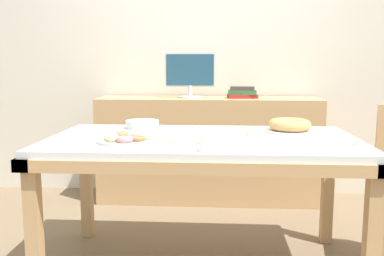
% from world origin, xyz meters
% --- Properties ---
extents(wall_back, '(8.00, 0.10, 2.60)m').
position_xyz_m(wall_back, '(0.00, 1.57, 1.30)').
color(wall_back, silver).
rests_on(wall_back, ground).
extents(dining_table, '(1.74, 0.96, 0.77)m').
position_xyz_m(dining_table, '(0.00, 0.00, 0.68)').
color(dining_table, silver).
rests_on(dining_table, ground).
extents(sideboard, '(1.87, 0.44, 0.89)m').
position_xyz_m(sideboard, '(0.00, 1.27, 0.45)').
color(sideboard, tan).
rests_on(sideboard, ground).
extents(computer_monitor, '(0.42, 0.20, 0.38)m').
position_xyz_m(computer_monitor, '(-0.16, 1.27, 1.08)').
color(computer_monitor, silver).
rests_on(computer_monitor, sideboard).
extents(book_stack, '(0.26, 0.19, 0.10)m').
position_xyz_m(book_stack, '(0.28, 1.27, 0.94)').
color(book_stack, maroon).
rests_on(book_stack, sideboard).
extents(cake_chocolate_round, '(0.31, 0.31, 0.08)m').
position_xyz_m(cake_chocolate_round, '(0.51, 0.22, 0.81)').
color(cake_chocolate_round, silver).
rests_on(cake_chocolate_round, dining_table).
extents(pastry_platter, '(0.33, 0.33, 0.04)m').
position_xyz_m(pastry_platter, '(-0.39, -0.17, 0.79)').
color(pastry_platter, silver).
rests_on(pastry_platter, dining_table).
extents(plate_stack, '(0.21, 0.21, 0.05)m').
position_xyz_m(plate_stack, '(-0.40, 0.31, 0.80)').
color(plate_stack, silver).
rests_on(plate_stack, dining_table).
extents(tealight_near_front, '(0.04, 0.04, 0.04)m').
position_xyz_m(tealight_near_front, '(-0.14, -0.28, 0.78)').
color(tealight_near_front, silver).
rests_on(tealight_near_front, dining_table).
extents(tealight_right_edge, '(0.04, 0.04, 0.04)m').
position_xyz_m(tealight_right_edge, '(0.01, -0.39, 0.78)').
color(tealight_right_edge, silver).
rests_on(tealight_right_edge, dining_table).
extents(tealight_centre, '(0.04, 0.04, 0.04)m').
position_xyz_m(tealight_centre, '(0.27, 0.07, 0.78)').
color(tealight_centre, silver).
rests_on(tealight_centre, dining_table).
extents(tealight_near_cakes, '(0.04, 0.04, 0.04)m').
position_xyz_m(tealight_near_cakes, '(0.01, -0.21, 0.78)').
color(tealight_near_cakes, silver).
rests_on(tealight_near_cakes, dining_table).
extents(tealight_left_edge, '(0.04, 0.04, 0.04)m').
position_xyz_m(tealight_left_edge, '(0.78, -0.20, 0.78)').
color(tealight_left_edge, silver).
rests_on(tealight_left_edge, dining_table).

